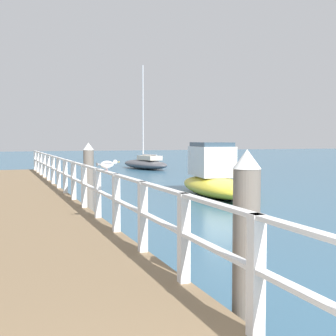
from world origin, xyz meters
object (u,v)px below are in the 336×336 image
(dock_piling_far, at_px, (89,179))
(boat_2, at_px, (145,163))
(seagull_foreground, at_px, (107,164))
(dock_piling_near, at_px, (246,246))
(boat_4, at_px, (214,178))

(dock_piling_far, height_order, boat_2, boat_2)
(seagull_foreground, height_order, boat_2, boat_2)
(dock_piling_near, distance_m, dock_piling_far, 8.40)
(dock_piling_far, relative_size, seagull_foreground, 4.25)
(boat_4, bearing_deg, dock_piling_far, -143.04)
(boat_2, distance_m, boat_4, 15.39)
(dock_piling_near, distance_m, seagull_foreground, 4.65)
(dock_piling_near, distance_m, boat_4, 12.55)
(dock_piling_far, distance_m, boat_4, 6.08)
(seagull_foreground, bearing_deg, dock_piling_near, -8.12)
(seagull_foreground, height_order, boat_4, boat_4)
(dock_piling_far, bearing_deg, dock_piling_near, -90.00)
(seagull_foreground, bearing_deg, dock_piling_far, 161.69)
(boat_2, bearing_deg, dock_piling_far, -125.20)
(dock_piling_far, xyz_separation_m, seagull_foreground, (-0.37, -3.81, 0.62))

